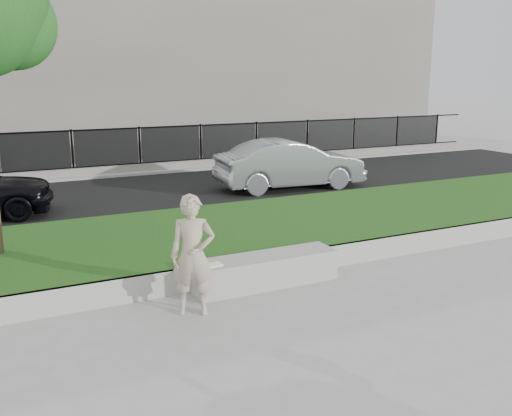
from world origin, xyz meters
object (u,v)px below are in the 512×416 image
car_silver (290,164)px  stone_bench (265,270)px  book (213,265)px  man (193,255)px

car_silver → stone_bench: bearing=152.3°
book → car_silver: bearing=46.8°
stone_bench → book: bearing=-174.1°
stone_bench → man: size_ratio=1.40×
stone_bench → man: bearing=-158.8°
book → car_silver: size_ratio=0.06×
man → book: (0.49, 0.45, -0.35)m
man → car_silver: 9.13m
man → book: size_ratio=6.91×
man → book: 0.75m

